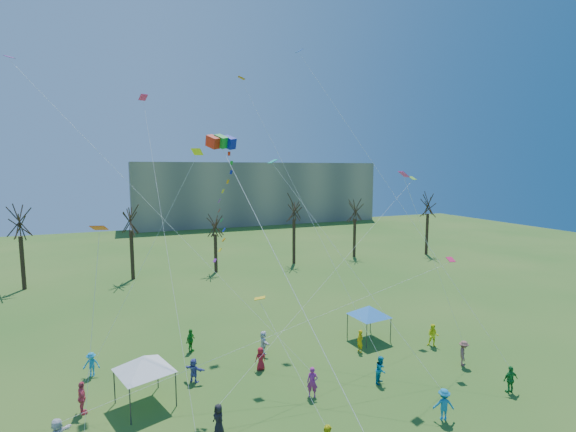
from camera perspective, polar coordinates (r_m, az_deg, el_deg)
name	(u,v)px	position (r m, az deg, el deg)	size (l,w,h in m)	color
distant_building	(257,193)	(101.95, -4.41, 3.33)	(60.00, 14.00, 15.00)	gray
bare_tree_row	(235,220)	(53.26, -7.53, -0.64)	(69.46, 8.58, 10.15)	black
big_box_kite	(228,208)	(24.85, -8.58, 1.10)	(2.22, 8.27, 19.46)	red
canopy_tent_white	(144,363)	(25.67, -19.81, -19.09)	(3.77, 3.77, 2.98)	#3F3F44
canopy_tent_blue	(369,311)	(33.25, 11.46, -13.07)	(3.67, 3.67, 2.77)	#3F3F44
festival_crowd	(281,380)	(26.18, -0.96, -22.25)	(26.17, 14.75, 1.86)	red
small_kites_aloft	(263,174)	(27.08, -3.51, 5.97)	(30.41, 17.51, 35.74)	#FF430D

